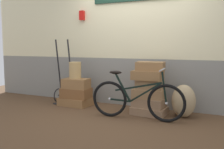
{
  "coord_description": "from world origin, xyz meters",
  "views": [
    {
      "loc": [
        1.8,
        -4.12,
        1.24
      ],
      "look_at": [
        -0.26,
        0.18,
        0.7
      ],
      "focal_mm": 41.14,
      "sensor_mm": 36.0,
      "label": 1
    }
  ],
  "objects_px": {
    "suitcase_1": "(76,93)",
    "suitcase_7": "(148,75)",
    "suitcase_0": "(75,101)",
    "suitcase_3": "(149,111)",
    "bicycle": "(136,99)",
    "burlap_sack": "(184,101)",
    "luggage_trolley": "(64,89)",
    "suitcase_8": "(150,66)",
    "suitcase_4": "(149,103)",
    "suitcase_5": "(149,94)",
    "suitcase_6": "(150,84)",
    "suitcase_2": "(76,83)",
    "wicker_basket": "(75,70)"
  },
  "relations": [
    {
      "from": "suitcase_1",
      "to": "suitcase_7",
      "type": "xyz_separation_m",
      "value": [
        1.53,
        -0.02,
        0.45
      ]
    },
    {
      "from": "suitcase_0",
      "to": "suitcase_3",
      "type": "height_order",
      "value": "suitcase_0"
    },
    {
      "from": "suitcase_0",
      "to": "bicycle",
      "type": "distance_m",
      "value": 1.58
    },
    {
      "from": "burlap_sack",
      "to": "luggage_trolley",
      "type": "bearing_deg",
      "value": 179.55
    },
    {
      "from": "suitcase_0",
      "to": "suitcase_7",
      "type": "xyz_separation_m",
      "value": [
        1.57,
        -0.03,
        0.63
      ]
    },
    {
      "from": "suitcase_8",
      "to": "luggage_trolley",
      "type": "height_order",
      "value": "luggage_trolley"
    },
    {
      "from": "suitcase_8",
      "to": "suitcase_1",
      "type": "bearing_deg",
      "value": 175.05
    },
    {
      "from": "suitcase_0",
      "to": "suitcase_3",
      "type": "distance_m",
      "value": 1.61
    },
    {
      "from": "suitcase_4",
      "to": "luggage_trolley",
      "type": "relative_size",
      "value": 0.41
    },
    {
      "from": "suitcase_5",
      "to": "suitcase_6",
      "type": "height_order",
      "value": "suitcase_6"
    },
    {
      "from": "suitcase_5",
      "to": "bicycle",
      "type": "height_order",
      "value": "bicycle"
    },
    {
      "from": "suitcase_6",
      "to": "suitcase_8",
      "type": "xyz_separation_m",
      "value": [
        0.0,
        0.01,
        0.33
      ]
    },
    {
      "from": "suitcase_2",
      "to": "suitcase_3",
      "type": "xyz_separation_m",
      "value": [
        1.56,
        0.01,
        -0.4
      ]
    },
    {
      "from": "suitcase_2",
      "to": "suitcase_0",
      "type": "bearing_deg",
      "value": 138.01
    },
    {
      "from": "suitcase_8",
      "to": "wicker_basket",
      "type": "relative_size",
      "value": 1.43
    },
    {
      "from": "suitcase_4",
      "to": "suitcase_6",
      "type": "relative_size",
      "value": 1.18
    },
    {
      "from": "suitcase_8",
      "to": "burlap_sack",
      "type": "height_order",
      "value": "suitcase_8"
    },
    {
      "from": "suitcase_1",
      "to": "suitcase_3",
      "type": "bearing_deg",
      "value": -3.42
    },
    {
      "from": "suitcase_6",
      "to": "bicycle",
      "type": "relative_size",
      "value": 0.3
    },
    {
      "from": "suitcase_4",
      "to": "bicycle",
      "type": "relative_size",
      "value": 0.35
    },
    {
      "from": "wicker_basket",
      "to": "suitcase_3",
      "type": "bearing_deg",
      "value": -0.62
    },
    {
      "from": "bicycle",
      "to": "suitcase_7",
      "type": "bearing_deg",
      "value": 79.8
    },
    {
      "from": "suitcase_3",
      "to": "suitcase_5",
      "type": "distance_m",
      "value": 0.31
    },
    {
      "from": "suitcase_0",
      "to": "luggage_trolley",
      "type": "relative_size",
      "value": 0.47
    },
    {
      "from": "suitcase_6",
      "to": "bicycle",
      "type": "xyz_separation_m",
      "value": [
        -0.1,
        -0.42,
        -0.21
      ]
    },
    {
      "from": "suitcase_4",
      "to": "luggage_trolley",
      "type": "bearing_deg",
      "value": -177.91
    },
    {
      "from": "suitcase_3",
      "to": "suitcase_7",
      "type": "bearing_deg",
      "value": -160.32
    },
    {
      "from": "suitcase_2",
      "to": "suitcase_5",
      "type": "distance_m",
      "value": 1.54
    },
    {
      "from": "suitcase_0",
      "to": "burlap_sack",
      "type": "xyz_separation_m",
      "value": [
        2.19,
        0.06,
        0.2
      ]
    },
    {
      "from": "suitcase_8",
      "to": "luggage_trolley",
      "type": "xyz_separation_m",
      "value": [
        -1.93,
        0.07,
        -0.56
      ]
    },
    {
      "from": "suitcase_2",
      "to": "bicycle",
      "type": "bearing_deg",
      "value": -20.64
    },
    {
      "from": "suitcase_6",
      "to": "bicycle",
      "type": "distance_m",
      "value": 0.48
    },
    {
      "from": "suitcase_0",
      "to": "burlap_sack",
      "type": "distance_m",
      "value": 2.2
    },
    {
      "from": "suitcase_1",
      "to": "luggage_trolley",
      "type": "relative_size",
      "value": 0.42
    },
    {
      "from": "wicker_basket",
      "to": "luggage_trolley",
      "type": "bearing_deg",
      "value": 165.52
    },
    {
      "from": "wicker_basket",
      "to": "burlap_sack",
      "type": "height_order",
      "value": "wicker_basket"
    },
    {
      "from": "suitcase_5",
      "to": "wicker_basket",
      "type": "distance_m",
      "value": 1.61
    },
    {
      "from": "luggage_trolley",
      "to": "bicycle",
      "type": "xyz_separation_m",
      "value": [
        1.83,
        -0.49,
        0.02
      ]
    },
    {
      "from": "suitcase_5",
      "to": "burlap_sack",
      "type": "bearing_deg",
      "value": 3.06
    },
    {
      "from": "suitcase_2",
      "to": "suitcase_1",
      "type": "bearing_deg",
      "value": 122.02
    },
    {
      "from": "suitcase_0",
      "to": "suitcase_5",
      "type": "xyz_separation_m",
      "value": [
        1.58,
        -0.0,
        0.3
      ]
    },
    {
      "from": "suitcase_7",
      "to": "suitcase_8",
      "type": "height_order",
      "value": "suitcase_8"
    },
    {
      "from": "suitcase_4",
      "to": "wicker_basket",
      "type": "xyz_separation_m",
      "value": [
        -1.59,
        0.0,
        0.52
      ]
    },
    {
      "from": "suitcase_8",
      "to": "luggage_trolley",
      "type": "bearing_deg",
      "value": 171.86
    },
    {
      "from": "suitcase_4",
      "to": "luggage_trolley",
      "type": "distance_m",
      "value": 1.93
    },
    {
      "from": "suitcase_6",
      "to": "suitcase_8",
      "type": "bearing_deg",
      "value": 61.63
    },
    {
      "from": "suitcase_1",
      "to": "suitcase_6",
      "type": "height_order",
      "value": "suitcase_6"
    },
    {
      "from": "luggage_trolley",
      "to": "bicycle",
      "type": "distance_m",
      "value": 1.9
    },
    {
      "from": "suitcase_0",
      "to": "suitcase_4",
      "type": "relative_size",
      "value": 1.14
    },
    {
      "from": "wicker_basket",
      "to": "burlap_sack",
      "type": "relative_size",
      "value": 0.59
    }
  ]
}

